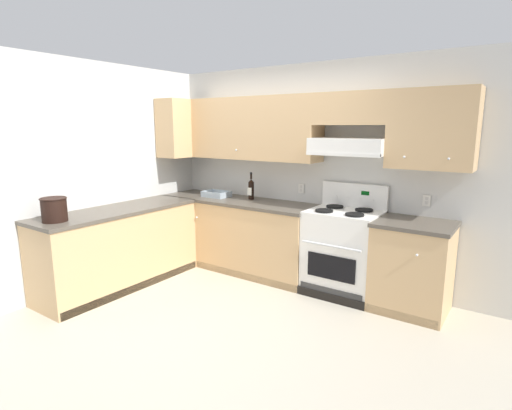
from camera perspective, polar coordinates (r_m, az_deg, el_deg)
name	(u,v)px	position (r m, az deg, el deg)	size (l,w,h in m)	color
ground_plane	(201,312)	(4.21, -7.79, -14.75)	(7.04, 7.04, 0.00)	#B2AA99
wall_back	(311,156)	(4.84, 7.73, 6.85)	(4.68, 0.57, 2.55)	silver
wall_left	(113,168)	(5.17, -19.60, 5.01)	(0.47, 4.00, 2.55)	silver
counter_back_run	(274,241)	(4.93, 2.49, -5.13)	(3.60, 0.65, 0.91)	tan
counter_left_run	(119,248)	(4.92, -18.77, -5.75)	(0.63, 1.91, 0.91)	tan
stove	(343,251)	(4.55, 12.16, -6.44)	(0.76, 0.62, 1.20)	white
wine_bottle	(251,189)	(5.12, -0.70, 2.33)	(0.07, 0.07, 0.35)	black
bowl	(216,195)	(5.36, -5.63, 1.44)	(0.34, 0.25, 0.08)	#9EADB7
bucket	(54,209)	(4.39, -26.68, -0.52)	(0.25, 0.25, 0.24)	black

